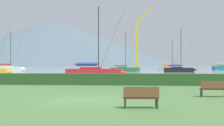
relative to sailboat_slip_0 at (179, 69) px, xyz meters
name	(u,v)px	position (x,y,z in m)	size (l,w,h in m)	color
ground_plane	(85,100)	(-13.31, -53.37, -0.66)	(1000.00, 1000.00, 0.00)	#517A42
harbor_water	(129,68)	(-13.31, 83.63, -0.65)	(320.00, 246.00, 0.00)	#8C9EA3
hedge_line	(106,79)	(-13.31, -42.37, -0.13)	(80.00, 1.20, 1.05)	#284C23
sailboat_slip_0	(179,69)	(0.00, 0.00, 0.00)	(7.83, 2.48, 10.51)	black
sailboat_slip_1	(171,68)	(-0.07, 15.14, 0.02)	(8.37, 3.34, 9.02)	#9E9EA3
sailboat_slip_3	(224,68)	(20.27, 31.04, 0.08)	(8.77, 3.32, 12.55)	#19707A
sailboat_slip_4	(9,69)	(-43.73, 3.55, 0.08)	(8.88, 2.76, 10.35)	white
sailboat_slip_5	(124,69)	(-13.30, 2.98, -0.01)	(7.82, 2.56, 10.04)	#236B38
sailboat_slip_6	(95,72)	(-16.40, -27.63, 0.10)	(9.13, 2.72, 10.27)	red
park_bench_near_path	(141,96)	(-10.38, -55.94, -0.13)	(1.57, 0.59, 0.95)	brown
park_bench_under_tree	(214,88)	(-6.04, -51.33, -0.13)	(1.54, 0.56, 0.95)	brown
dock_crane	(137,48)	(-9.66, 19.24, 6.15)	(6.54, 2.00, 20.53)	#333338
distant_hill_west_ridge	(53,43)	(-114.74, 285.12, 28.45)	(311.67, 311.67, 58.20)	slate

